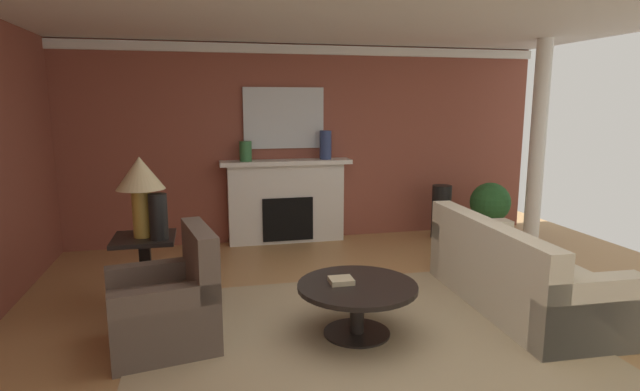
# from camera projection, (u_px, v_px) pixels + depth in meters

# --- Properties ---
(ground_plane) EXTENTS (8.34, 8.34, 0.00)m
(ground_plane) POSITION_uv_depth(u_px,v_px,m) (374.00, 332.00, 4.35)
(ground_plane) COLOR tan
(wall_fireplace) EXTENTS (7.02, 0.12, 2.72)m
(wall_fireplace) POSITION_uv_depth(u_px,v_px,m) (301.00, 144.00, 7.22)
(wall_fireplace) COLOR brown
(wall_fireplace) RESTS_ON ground_plane
(ceiling_panel) EXTENTS (7.02, 6.98, 0.06)m
(ceiling_panel) POSITION_uv_depth(u_px,v_px,m) (369.00, 0.00, 4.14)
(ceiling_panel) COLOR white
(crown_moulding) EXTENTS (7.02, 0.08, 0.12)m
(crown_moulding) POSITION_uv_depth(u_px,v_px,m) (302.00, 50.00, 6.92)
(crown_moulding) COLOR white
(area_rug) EXTENTS (3.67, 2.70, 0.01)m
(area_rug) POSITION_uv_depth(u_px,v_px,m) (357.00, 334.00, 4.30)
(area_rug) COLOR tan
(area_rug) RESTS_ON ground_plane
(fireplace) EXTENTS (1.80, 0.35, 1.16)m
(fireplace) POSITION_uv_depth(u_px,v_px,m) (286.00, 203.00, 7.11)
(fireplace) COLOR white
(fireplace) RESTS_ON ground_plane
(mantel_mirror) EXTENTS (1.11, 0.04, 0.83)m
(mantel_mirror) POSITION_uv_depth(u_px,v_px,m) (284.00, 118.00, 7.01)
(mantel_mirror) COLOR silver
(sofa) EXTENTS (0.97, 2.13, 0.85)m
(sofa) POSITION_uv_depth(u_px,v_px,m) (515.00, 277.00, 4.85)
(sofa) COLOR beige
(sofa) RESTS_ON ground_plane
(armchair_near_window) EXTENTS (0.93, 0.93, 0.95)m
(armchair_near_window) POSITION_uv_depth(u_px,v_px,m) (167.00, 308.00, 4.08)
(armchair_near_window) COLOR brown
(armchair_near_window) RESTS_ON ground_plane
(coffee_table) EXTENTS (1.00, 1.00, 0.45)m
(coffee_table) POSITION_uv_depth(u_px,v_px,m) (357.00, 297.00, 4.24)
(coffee_table) COLOR black
(coffee_table) RESTS_ON ground_plane
(side_table) EXTENTS (0.56, 0.56, 0.70)m
(side_table) POSITION_uv_depth(u_px,v_px,m) (146.00, 267.00, 4.81)
(side_table) COLOR black
(side_table) RESTS_ON ground_plane
(table_lamp) EXTENTS (0.44, 0.44, 0.75)m
(table_lamp) POSITION_uv_depth(u_px,v_px,m) (140.00, 181.00, 4.66)
(table_lamp) COLOR #B28E38
(table_lamp) RESTS_ON side_table
(vase_tall_corner) EXTENTS (0.27, 0.27, 0.77)m
(vase_tall_corner) POSITION_uv_depth(u_px,v_px,m) (441.00, 212.00, 7.34)
(vase_tall_corner) COLOR black
(vase_tall_corner) RESTS_ON ground_plane
(vase_on_side_table) EXTENTS (0.17, 0.17, 0.42)m
(vase_on_side_table) POSITION_uv_depth(u_px,v_px,m) (158.00, 217.00, 4.64)
(vase_on_side_table) COLOR black
(vase_on_side_table) RESTS_ON side_table
(vase_mantel_right) EXTENTS (0.16, 0.16, 0.40)m
(vase_mantel_right) POSITION_uv_depth(u_px,v_px,m) (325.00, 145.00, 7.04)
(vase_mantel_right) COLOR navy
(vase_mantel_right) RESTS_ON fireplace
(vase_mantel_left) EXTENTS (0.16, 0.16, 0.27)m
(vase_mantel_left) POSITION_uv_depth(u_px,v_px,m) (246.00, 151.00, 6.80)
(vase_mantel_left) COLOR #33703D
(vase_mantel_left) RESTS_ON fireplace
(book_red_cover) EXTENTS (0.20, 0.18, 0.04)m
(book_red_cover) POSITION_uv_depth(u_px,v_px,m) (341.00, 281.00, 4.24)
(book_red_cover) COLOR tan
(book_red_cover) RESTS_ON coffee_table
(potted_plant) EXTENTS (0.56, 0.56, 0.83)m
(potted_plant) POSITION_uv_depth(u_px,v_px,m) (490.00, 207.00, 7.18)
(potted_plant) COLOR #A8754C
(potted_plant) RESTS_ON ground_plane
(column_white) EXTENTS (0.20, 0.20, 2.72)m
(column_white) POSITION_uv_depth(u_px,v_px,m) (537.00, 147.00, 6.60)
(column_white) COLOR white
(column_white) RESTS_ON ground_plane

